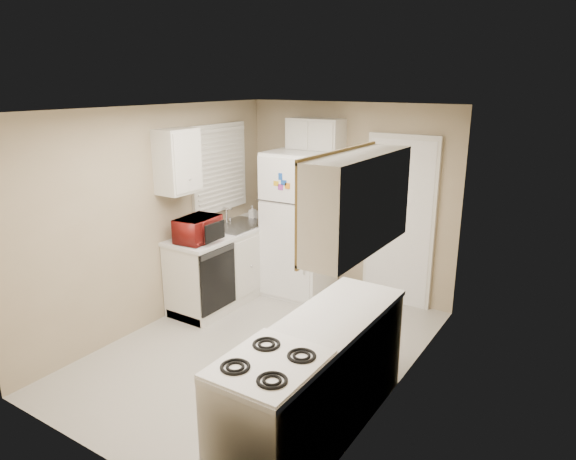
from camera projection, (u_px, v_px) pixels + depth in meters
The scene contains 19 objects.
floor at pixel (262, 349), 5.24m from camera, with size 3.80×3.80×0.00m, color beige.
ceiling at pixel (258, 109), 4.57m from camera, with size 3.80×3.80×0.00m, color white.
wall_left at pixel (156, 217), 5.63m from camera, with size 3.80×3.80×0.00m, color tan.
wall_right at pixel (399, 265), 4.18m from camera, with size 3.80×3.80×0.00m, color tan.
wall_back at pixel (348, 200), 6.44m from camera, with size 2.80×2.80×0.00m, color tan.
wall_front at pixel (91, 309), 3.37m from camera, with size 2.80×2.80×0.00m, color tan.
left_counter at pixel (231, 263), 6.42m from camera, with size 0.60×1.80×0.90m, color silver.
dishwasher at pixel (218, 279), 5.77m from camera, with size 0.03×0.58×0.72m, color black.
sink at pixel (238, 229), 6.42m from camera, with size 0.54×0.74×0.16m, color gray.
microwave at pixel (198, 228), 5.75m from camera, with size 0.28×0.50×0.33m, color maroon.
soap_bottle at pixel (252, 211), 6.71m from camera, with size 0.08×0.08×0.17m, color silver.
window_blinds at pixel (220, 168), 6.35m from camera, with size 0.10×0.98×1.08m, color silver.
upper_cabinet_left at pixel (177, 161), 5.57m from camera, with size 0.30×0.45×0.70m, color silver.
refrigerator at pixel (300, 224), 6.43m from camera, with size 0.75×0.73×1.82m, color white.
cabinet_over_fridge at pixel (316, 135), 6.30m from camera, with size 0.70×0.30×0.40m, color silver.
interior_door at pixel (399, 222), 6.10m from camera, with size 0.86×0.06×2.08m, color white.
right_counter at pixel (317, 380), 3.90m from camera, with size 0.60×2.00×0.90m, color silver.
stove at pixel (270, 424), 3.40m from camera, with size 0.60×0.74×0.90m, color white.
upper_cabinet_right at pixel (359, 202), 3.69m from camera, with size 0.30×1.20×0.70m, color silver.
Camera 1 is at (2.77, -3.80, 2.64)m, focal length 32.00 mm.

